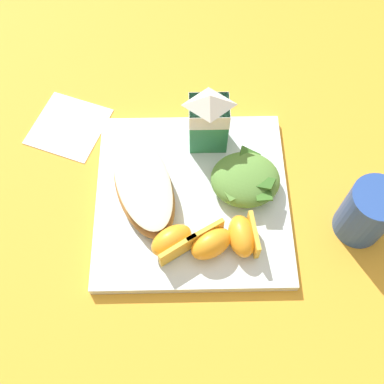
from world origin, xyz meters
TOP-DOWN VIEW (x-y plane):
  - ground at (0.00, 0.00)m, footprint 3.00×3.00m
  - white_plate at (0.00, 0.00)m, footprint 0.28×0.28m
  - cheesy_pizza_bread at (-0.07, 0.01)m, footprint 0.12×0.19m
  - green_salad_pile at (0.08, 0.01)m, footprint 0.10×0.09m
  - milk_carton at (0.03, 0.09)m, footprint 0.06×0.04m
  - orange_wedge_front at (-0.03, -0.08)m, footprint 0.07×0.06m
  - orange_wedge_middle at (0.02, -0.08)m, footprint 0.07×0.06m
  - orange_wedge_rear at (0.07, -0.07)m, footprint 0.04×0.06m
  - paper_napkin at (-0.20, 0.14)m, footprint 0.14×0.14m
  - drinking_blue_cup at (0.24, -0.05)m, footprint 0.07×0.07m

SIDE VIEW (x-z plane):
  - ground at x=0.00m, z-range 0.00..0.00m
  - paper_napkin at x=-0.20m, z-range 0.00..0.00m
  - white_plate at x=0.00m, z-range 0.00..0.02m
  - cheesy_pizza_bread at x=-0.07m, z-range 0.02..0.05m
  - orange_wedge_front at x=-0.03m, z-range 0.02..0.06m
  - orange_wedge_middle at x=0.02m, z-range 0.02..0.06m
  - orange_wedge_rear at x=0.07m, z-range 0.02..0.06m
  - green_salad_pile at x=0.08m, z-range 0.01..0.06m
  - drinking_blue_cup at x=0.24m, z-range 0.00..0.10m
  - milk_carton at x=0.03m, z-range 0.02..0.13m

